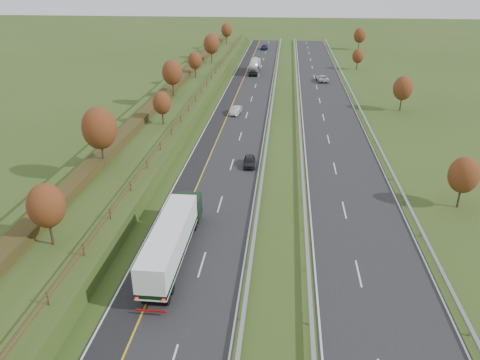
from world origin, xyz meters
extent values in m
plane|color=#304719|center=(8.00, 55.00, 0.00)|extent=(400.00, 400.00, 0.00)
cube|color=black|center=(0.00, 60.00, 0.02)|extent=(10.50, 200.00, 0.04)
cube|color=black|center=(16.50, 60.00, 0.02)|extent=(10.50, 200.00, 0.04)
cube|color=black|center=(-3.75, 60.00, 0.02)|extent=(3.00, 200.00, 0.04)
cube|color=silver|center=(-5.05, 60.00, 0.05)|extent=(0.15, 200.00, 0.01)
cube|color=gold|center=(-2.25, 60.00, 0.05)|extent=(0.15, 200.00, 0.01)
cube|color=silver|center=(5.05, 60.00, 0.05)|extent=(0.15, 200.00, 0.01)
cube|color=silver|center=(11.45, 60.00, 0.05)|extent=(0.15, 200.00, 0.01)
cube|color=silver|center=(21.55, 60.00, 0.05)|extent=(0.15, 200.00, 0.01)
cube|color=silver|center=(1.25, 11.00, 0.05)|extent=(0.15, 4.00, 0.01)
cube|color=silver|center=(15.25, 11.00, 0.05)|extent=(0.15, 4.00, 0.01)
cube|color=silver|center=(1.25, 23.00, 0.05)|extent=(0.15, 4.00, 0.01)
cube|color=silver|center=(15.25, 23.00, 0.05)|extent=(0.15, 4.00, 0.01)
cube|color=silver|center=(1.25, 35.00, 0.05)|extent=(0.15, 4.00, 0.01)
cube|color=silver|center=(15.25, 35.00, 0.05)|extent=(0.15, 4.00, 0.01)
cube|color=silver|center=(1.25, 47.00, 0.05)|extent=(0.15, 4.00, 0.01)
cube|color=silver|center=(15.25, 47.00, 0.05)|extent=(0.15, 4.00, 0.01)
cube|color=silver|center=(1.25, 59.00, 0.05)|extent=(0.15, 4.00, 0.01)
cube|color=silver|center=(15.25, 59.00, 0.05)|extent=(0.15, 4.00, 0.01)
cube|color=silver|center=(1.25, 71.00, 0.05)|extent=(0.15, 4.00, 0.01)
cube|color=silver|center=(15.25, 71.00, 0.05)|extent=(0.15, 4.00, 0.01)
cube|color=silver|center=(1.25, 83.00, 0.05)|extent=(0.15, 4.00, 0.01)
cube|color=silver|center=(15.25, 83.00, 0.05)|extent=(0.15, 4.00, 0.01)
cube|color=silver|center=(1.25, 95.00, 0.05)|extent=(0.15, 4.00, 0.01)
cube|color=silver|center=(15.25, 95.00, 0.05)|extent=(0.15, 4.00, 0.01)
cube|color=silver|center=(1.25, 107.00, 0.05)|extent=(0.15, 4.00, 0.01)
cube|color=silver|center=(15.25, 107.00, 0.05)|extent=(0.15, 4.00, 0.01)
cube|color=silver|center=(1.25, 119.00, 0.05)|extent=(0.15, 4.00, 0.01)
cube|color=silver|center=(15.25, 119.00, 0.05)|extent=(0.15, 4.00, 0.01)
cube|color=silver|center=(1.25, 131.00, 0.05)|extent=(0.15, 4.00, 0.01)
cube|color=silver|center=(15.25, 131.00, 0.05)|extent=(0.15, 4.00, 0.01)
cube|color=silver|center=(1.25, 143.00, 0.05)|extent=(0.15, 4.00, 0.01)
cube|color=silver|center=(15.25, 143.00, 0.05)|extent=(0.15, 4.00, 0.01)
cube|color=silver|center=(1.25, 155.00, 0.05)|extent=(0.15, 4.00, 0.01)
cube|color=silver|center=(15.25, 155.00, 0.05)|extent=(0.15, 4.00, 0.01)
cube|color=#304719|center=(-13.00, 60.00, 1.00)|extent=(12.00, 200.00, 2.00)
cube|color=#333214|center=(-15.00, 60.00, 2.55)|extent=(2.20, 180.00, 1.10)
cube|color=#422B19|center=(-8.50, 60.00, 2.55)|extent=(0.08, 184.00, 0.10)
cube|color=#422B19|center=(-8.50, 60.00, 2.95)|extent=(0.08, 184.00, 0.10)
cube|color=#422B19|center=(-8.50, 2.00, 2.60)|extent=(0.12, 0.12, 1.20)
cube|color=#422B19|center=(-8.50, 8.50, 2.60)|extent=(0.12, 0.12, 1.20)
cube|color=#422B19|center=(-8.50, 15.00, 2.60)|extent=(0.12, 0.12, 1.20)
cube|color=#422B19|center=(-8.50, 21.50, 2.60)|extent=(0.12, 0.12, 1.20)
cube|color=#422B19|center=(-8.50, 28.00, 2.60)|extent=(0.12, 0.12, 1.20)
cube|color=#422B19|center=(-8.50, 34.50, 2.60)|extent=(0.12, 0.12, 1.20)
cube|color=#422B19|center=(-8.50, 41.00, 2.60)|extent=(0.12, 0.12, 1.20)
cube|color=#422B19|center=(-8.50, 47.50, 2.60)|extent=(0.12, 0.12, 1.20)
cube|color=#422B19|center=(-8.50, 54.00, 2.60)|extent=(0.12, 0.12, 1.20)
cube|color=#422B19|center=(-8.50, 60.50, 2.60)|extent=(0.12, 0.12, 1.20)
cube|color=#422B19|center=(-8.50, 67.00, 2.60)|extent=(0.12, 0.12, 1.20)
cube|color=#422B19|center=(-8.50, 73.50, 2.60)|extent=(0.12, 0.12, 1.20)
cube|color=#422B19|center=(-8.50, 80.00, 2.60)|extent=(0.12, 0.12, 1.20)
cube|color=#422B19|center=(-8.50, 86.50, 2.60)|extent=(0.12, 0.12, 1.20)
cube|color=#422B19|center=(-8.50, 93.00, 2.60)|extent=(0.12, 0.12, 1.20)
cube|color=#422B19|center=(-8.50, 99.50, 2.60)|extent=(0.12, 0.12, 1.20)
cube|color=#422B19|center=(-8.50, 106.00, 2.60)|extent=(0.12, 0.12, 1.20)
cube|color=#422B19|center=(-8.50, 112.50, 2.60)|extent=(0.12, 0.12, 1.20)
cube|color=#422B19|center=(-8.50, 119.00, 2.60)|extent=(0.12, 0.12, 1.20)
cube|color=#422B19|center=(-8.50, 125.50, 2.60)|extent=(0.12, 0.12, 1.20)
cube|color=#422B19|center=(-8.50, 132.00, 2.60)|extent=(0.12, 0.12, 1.20)
cube|color=#422B19|center=(-8.50, 138.50, 2.60)|extent=(0.12, 0.12, 1.20)
cube|color=#422B19|center=(-8.50, 145.00, 2.60)|extent=(0.12, 0.12, 1.20)
cube|color=#422B19|center=(-8.50, 151.50, 2.60)|extent=(0.12, 0.12, 1.20)
cube|color=#93969B|center=(5.70, 60.00, 0.62)|extent=(0.32, 200.00, 0.18)
cube|color=#93969B|center=(5.70, 4.00, 0.28)|extent=(0.10, 0.14, 0.56)
cube|color=#93969B|center=(5.70, 11.00, 0.28)|extent=(0.10, 0.14, 0.56)
cube|color=#93969B|center=(5.70, 18.00, 0.28)|extent=(0.10, 0.14, 0.56)
cube|color=#93969B|center=(5.70, 25.00, 0.28)|extent=(0.10, 0.14, 0.56)
cube|color=#93969B|center=(5.70, 32.00, 0.28)|extent=(0.10, 0.14, 0.56)
cube|color=#93969B|center=(5.70, 39.00, 0.28)|extent=(0.10, 0.14, 0.56)
cube|color=#93969B|center=(5.70, 46.00, 0.28)|extent=(0.10, 0.14, 0.56)
cube|color=#93969B|center=(5.70, 53.00, 0.28)|extent=(0.10, 0.14, 0.56)
cube|color=#93969B|center=(5.70, 60.00, 0.28)|extent=(0.10, 0.14, 0.56)
cube|color=#93969B|center=(5.70, 67.00, 0.28)|extent=(0.10, 0.14, 0.56)
cube|color=#93969B|center=(5.70, 74.00, 0.28)|extent=(0.10, 0.14, 0.56)
cube|color=#93969B|center=(5.70, 81.00, 0.28)|extent=(0.10, 0.14, 0.56)
cube|color=#93969B|center=(5.70, 88.00, 0.28)|extent=(0.10, 0.14, 0.56)
cube|color=#93969B|center=(5.70, 95.00, 0.28)|extent=(0.10, 0.14, 0.56)
cube|color=#93969B|center=(5.70, 102.00, 0.28)|extent=(0.10, 0.14, 0.56)
cube|color=#93969B|center=(5.70, 109.00, 0.28)|extent=(0.10, 0.14, 0.56)
cube|color=#93969B|center=(5.70, 116.00, 0.28)|extent=(0.10, 0.14, 0.56)
cube|color=#93969B|center=(5.70, 123.00, 0.28)|extent=(0.10, 0.14, 0.56)
cube|color=#93969B|center=(5.70, 130.00, 0.28)|extent=(0.10, 0.14, 0.56)
cube|color=#93969B|center=(5.70, 137.00, 0.28)|extent=(0.10, 0.14, 0.56)
cube|color=#93969B|center=(5.70, 144.00, 0.28)|extent=(0.10, 0.14, 0.56)
cube|color=#93969B|center=(5.70, 151.00, 0.28)|extent=(0.10, 0.14, 0.56)
cube|color=#93969B|center=(5.70, 158.00, 0.28)|extent=(0.10, 0.14, 0.56)
cube|color=#93969B|center=(10.80, 60.00, 0.62)|extent=(0.32, 200.00, 0.18)
cube|color=#93969B|center=(10.80, 4.00, 0.28)|extent=(0.10, 0.14, 0.56)
cube|color=#93969B|center=(10.80, 11.00, 0.28)|extent=(0.10, 0.14, 0.56)
cube|color=#93969B|center=(10.80, 18.00, 0.28)|extent=(0.10, 0.14, 0.56)
cube|color=#93969B|center=(10.80, 25.00, 0.28)|extent=(0.10, 0.14, 0.56)
cube|color=#93969B|center=(10.80, 32.00, 0.28)|extent=(0.10, 0.14, 0.56)
cube|color=#93969B|center=(10.80, 39.00, 0.28)|extent=(0.10, 0.14, 0.56)
cube|color=#93969B|center=(10.80, 46.00, 0.28)|extent=(0.10, 0.14, 0.56)
cube|color=#93969B|center=(10.80, 53.00, 0.28)|extent=(0.10, 0.14, 0.56)
cube|color=#93969B|center=(10.80, 60.00, 0.28)|extent=(0.10, 0.14, 0.56)
cube|color=#93969B|center=(10.80, 67.00, 0.28)|extent=(0.10, 0.14, 0.56)
cube|color=#93969B|center=(10.80, 74.00, 0.28)|extent=(0.10, 0.14, 0.56)
cube|color=#93969B|center=(10.80, 81.00, 0.28)|extent=(0.10, 0.14, 0.56)
cube|color=#93969B|center=(10.80, 88.00, 0.28)|extent=(0.10, 0.14, 0.56)
cube|color=#93969B|center=(10.80, 95.00, 0.28)|extent=(0.10, 0.14, 0.56)
cube|color=#93969B|center=(10.80, 102.00, 0.28)|extent=(0.10, 0.14, 0.56)
cube|color=#93969B|center=(10.80, 109.00, 0.28)|extent=(0.10, 0.14, 0.56)
cube|color=#93969B|center=(10.80, 116.00, 0.28)|extent=(0.10, 0.14, 0.56)
cube|color=#93969B|center=(10.80, 123.00, 0.28)|extent=(0.10, 0.14, 0.56)
cube|color=#93969B|center=(10.80, 130.00, 0.28)|extent=(0.10, 0.14, 0.56)
cube|color=#93969B|center=(10.80, 137.00, 0.28)|extent=(0.10, 0.14, 0.56)
cube|color=#93969B|center=(10.80, 144.00, 0.28)|extent=(0.10, 0.14, 0.56)
cube|color=#93969B|center=(10.80, 151.00, 0.28)|extent=(0.10, 0.14, 0.56)
cube|color=#93969B|center=(10.80, 158.00, 0.28)|extent=(0.10, 0.14, 0.56)
cube|color=#93969B|center=(22.30, 60.00, 0.62)|extent=(0.32, 200.00, 0.18)
cube|color=#93969B|center=(22.30, 4.00, 0.28)|extent=(0.10, 0.14, 0.56)
cube|color=#93969B|center=(22.30, 18.00, 0.28)|extent=(0.10, 0.14, 0.56)
cube|color=#93969B|center=(22.30, 32.00, 0.28)|extent=(0.10, 0.14, 0.56)
cube|color=#93969B|center=(22.30, 46.00, 0.28)|extent=(0.10, 0.14, 0.56)
cube|color=#93969B|center=(22.30, 60.00, 0.28)|extent=(0.10, 0.14, 0.56)
cube|color=#93969B|center=(22.30, 74.00, 0.28)|extent=(0.10, 0.14, 0.56)
cube|color=#93969B|center=(22.30, 88.00, 0.28)|extent=(0.10, 0.14, 0.56)
cube|color=#93969B|center=(22.30, 102.00, 0.28)|extent=(0.10, 0.14, 0.56)
cube|color=#93969B|center=(22.30, 116.00, 0.28)|extent=(0.10, 0.14, 0.56)
cube|color=#93969B|center=(22.30, 130.00, 0.28)|extent=(0.10, 0.14, 0.56)
cube|color=#93969B|center=(22.30, 144.00, 0.28)|extent=(0.10, 0.14, 0.56)
cube|color=#93969B|center=(22.30, 158.00, 0.28)|extent=(0.10, 0.14, 0.56)
cylinder|color=#2D2116|center=(-12.00, 10.00, 3.21)|extent=(0.24, 0.24, 2.43)
ellipsoid|color=#592913|center=(-12.00, 10.00, 5.89)|extent=(3.24, 3.24, 4.05)
cylinder|color=#2D2116|center=(-14.00, 28.00, 3.58)|extent=(0.24, 0.24, 3.15)
ellipsoid|color=#592913|center=(-14.00, 28.00, 7.04)|extent=(4.20, 4.20, 5.25)
cylinder|color=#2D2116|center=(-11.00, 46.00, 3.08)|extent=(0.24, 0.24, 2.16)
ellipsoid|color=#592913|center=(-11.00, 46.00, 5.46)|extent=(2.88, 2.88, 3.60)
cylinder|color=#2D2116|center=(-13.50, 64.00, 3.44)|extent=(0.24, 0.24, 2.88)
ellipsoid|color=#592913|center=(-13.50, 64.00, 6.61)|extent=(3.84, 3.84, 4.80)
cylinder|color=#2D2116|center=(-12.50, 82.00, 3.17)|extent=(0.24, 0.24, 2.34)
ellipsoid|color=#592913|center=(-12.50, 82.00, 5.74)|extent=(3.12, 3.12, 3.90)
cylinder|color=#2D2116|center=(-11.50, 100.00, 3.53)|extent=(0.24, 0.24, 3.06)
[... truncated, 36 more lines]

